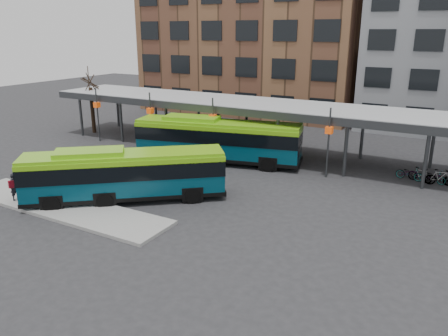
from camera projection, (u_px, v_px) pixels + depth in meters
ground at (171, 208)px, 24.68m from camera, size 120.00×120.00×0.00m
boarding_island at (61, 206)px, 24.73m from camera, size 14.00×3.00×0.18m
canopy at (266, 107)px, 34.23m from camera, size 40.00×6.53×4.80m
tree at (92, 108)px, 42.33m from camera, size 1.64×1.64×5.60m
building_brick at (257, 18)px, 52.64m from camera, size 26.00×14.00×22.00m
bus_front at (124, 174)px, 25.42m from camera, size 10.45×9.15×3.17m
bus_rear at (217, 139)px, 32.94m from camera, size 12.73×5.30×3.43m
pedestrian at (15, 187)px, 25.21m from camera, size 0.51×0.67×1.61m
bike_rack at (435, 177)px, 28.54m from camera, size 4.70×1.20×1.07m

